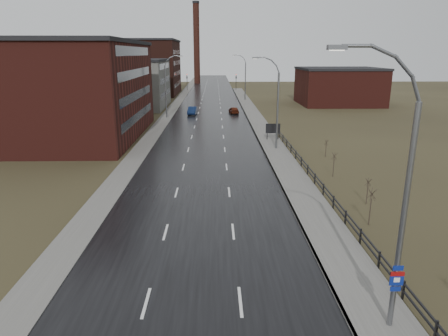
{
  "coord_description": "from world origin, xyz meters",
  "views": [
    {
      "loc": [
        1.13,
        -12.91,
        11.77
      ],
      "look_at": [
        1.8,
        17.42,
        3.0
      ],
      "focal_mm": 32.0,
      "sensor_mm": 36.0,
      "label": 1
    }
  ],
  "objects_px": {
    "billboard": "(273,129)",
    "streetlight_main": "(398,200)",
    "car_near": "(192,111)",
    "car_far": "(234,110)"
  },
  "relations": [
    {
      "from": "car_far",
      "to": "car_near",
      "type": "bearing_deg",
      "value": 0.44
    },
    {
      "from": "streetlight_main",
      "to": "car_far",
      "type": "relative_size",
      "value": 2.95
    },
    {
      "from": "car_far",
      "to": "streetlight_main",
      "type": "bearing_deg",
      "value": 86.59
    },
    {
      "from": "car_near",
      "to": "car_far",
      "type": "xyz_separation_m",
      "value": [
        8.23,
        1.01,
        -0.06
      ]
    },
    {
      "from": "billboard",
      "to": "streetlight_main",
      "type": "bearing_deg",
      "value": -90.91
    },
    {
      "from": "streetlight_main",
      "to": "car_near",
      "type": "xyz_separation_m",
      "value": [
        -11.84,
        64.07,
        -5.3
      ]
    },
    {
      "from": "streetlight_main",
      "to": "billboard",
      "type": "relative_size",
      "value": 5.04
    },
    {
      "from": "streetlight_main",
      "to": "billboard",
      "type": "bearing_deg",
      "value": 89.09
    },
    {
      "from": "car_near",
      "to": "car_far",
      "type": "distance_m",
      "value": 8.29
    },
    {
      "from": "streetlight_main",
      "to": "car_near",
      "type": "height_order",
      "value": "streetlight_main"
    }
  ]
}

